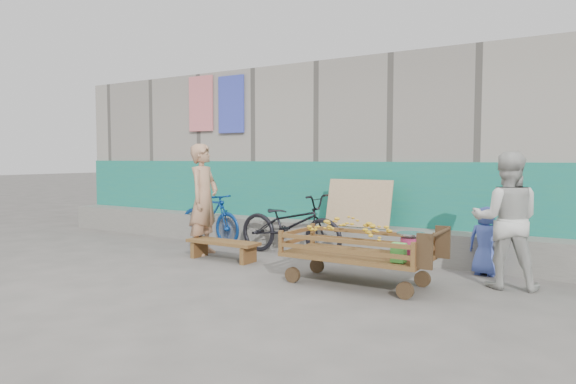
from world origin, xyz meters
The scene contains 9 objects.
ground centered at (0.00, 0.00, 0.00)m, with size 80.00×80.00×0.00m, color #53504C.
building_wall centered at (0.00, 4.05, 1.47)m, with size 12.00×3.50×3.00m.
banana_cart centered at (0.92, 0.71, 0.51)m, with size 1.78×0.82×0.76m.
bench centered at (-1.27, 1.02, 0.20)m, with size 1.12×0.34×0.28m.
vendor_man centered at (-1.79, 1.22, 0.83)m, with size 0.61×0.40×1.67m, color tan.
woman centered at (2.42, 1.47, 0.76)m, with size 0.74×0.58×1.53m, color beige.
child centered at (2.11, 1.99, 0.43)m, with size 0.42×0.27×0.86m, color #4156B2.
bicycle_dark centered at (-0.65, 1.85, 0.46)m, with size 0.62×1.77×0.93m, color black.
bicycle_blue centered at (-2.39, 2.05, 0.44)m, with size 0.41×1.46×0.88m, color navy.
Camera 1 is at (3.34, -4.66, 1.46)m, focal length 32.00 mm.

